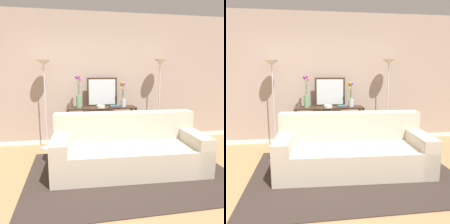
# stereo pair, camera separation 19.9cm
# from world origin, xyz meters

# --- Properties ---
(ground_plane) EXTENTS (16.00, 16.00, 0.02)m
(ground_plane) POSITION_xyz_m (0.00, 0.00, -0.01)
(ground_plane) COLOR #9E754C
(back_wall) EXTENTS (12.00, 0.15, 2.77)m
(back_wall) POSITION_xyz_m (0.00, 2.31, 1.38)
(back_wall) COLOR white
(back_wall) RESTS_ON ground
(area_rug) EXTENTS (3.08, 2.17, 0.01)m
(area_rug) POSITION_xyz_m (0.47, 0.49, 0.01)
(area_rug) COLOR #332823
(area_rug) RESTS_ON ground
(couch) EXTENTS (2.36, 1.07, 0.88)m
(couch) POSITION_xyz_m (0.48, 0.65, 0.31)
(couch) COLOR #BCB29E
(couch) RESTS_ON ground
(console_table) EXTENTS (1.43, 0.36, 0.82)m
(console_table) POSITION_xyz_m (0.23, 1.93, 0.57)
(console_table) COLOR #382619
(console_table) RESTS_ON ground
(floor_lamp_left) EXTENTS (0.28, 0.28, 1.76)m
(floor_lamp_left) POSITION_xyz_m (-0.89, 1.94, 1.39)
(floor_lamp_left) COLOR silver
(floor_lamp_left) RESTS_ON ground
(floor_lamp_right) EXTENTS (0.28, 0.28, 1.80)m
(floor_lamp_right) POSITION_xyz_m (1.49, 1.94, 1.41)
(floor_lamp_right) COLOR silver
(floor_lamp_right) RESTS_ON ground
(wall_mirror) EXTENTS (0.64, 0.02, 0.60)m
(wall_mirror) POSITION_xyz_m (0.27, 2.08, 1.12)
(wall_mirror) COLOR #382619
(wall_mirror) RESTS_ON console_table
(vase_tall_flowers) EXTENTS (0.12, 0.12, 0.65)m
(vase_tall_flowers) POSITION_xyz_m (-0.23, 1.94, 1.06)
(vase_tall_flowers) COLOR #669E6B
(vase_tall_flowers) RESTS_ON console_table
(vase_short_flowers) EXTENTS (0.12, 0.12, 0.52)m
(vase_short_flowers) POSITION_xyz_m (0.69, 1.94, 1.04)
(vase_short_flowers) COLOR silver
(vase_short_flowers) RESTS_ON console_table
(fruit_bowl) EXTENTS (0.17, 0.17, 0.06)m
(fruit_bowl) POSITION_xyz_m (0.20, 1.82, 0.85)
(fruit_bowl) COLOR silver
(fruit_bowl) RESTS_ON console_table
(book_stack) EXTENTS (0.22, 0.15, 0.05)m
(book_stack) POSITION_xyz_m (0.48, 1.81, 0.84)
(book_stack) COLOR maroon
(book_stack) RESTS_ON console_table
(book_row_under_console) EXTENTS (0.29, 0.18, 0.12)m
(book_row_under_console) POSITION_xyz_m (-0.20, 1.93, 0.06)
(book_row_under_console) COLOR #2D2D33
(book_row_under_console) RESTS_ON ground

